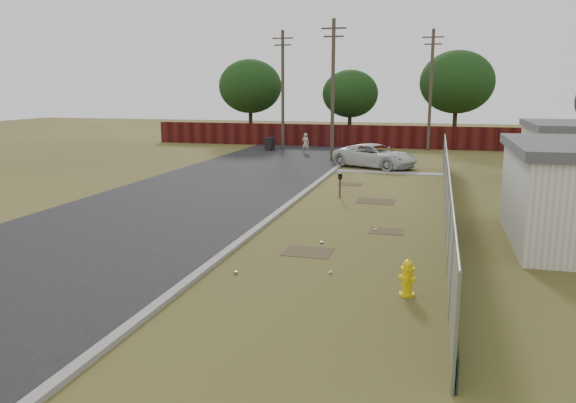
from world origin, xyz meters
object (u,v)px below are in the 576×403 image
(pickup_truck, at_px, (375,156))
(pedestrian, at_px, (306,143))
(trash_bin, at_px, (270,144))
(fire_hydrant, at_px, (407,278))
(mailbox, at_px, (340,178))

(pickup_truck, xyz_separation_m, pedestrian, (-5.68, 5.93, 0.05))
(trash_bin, bearing_deg, pickup_truck, -40.29)
(trash_bin, bearing_deg, pedestrian, -26.51)
(pickup_truck, bearing_deg, fire_hydrant, -146.25)
(pickup_truck, height_order, pedestrian, pedestrian)
(fire_hydrant, distance_m, trash_bin, 31.15)
(mailbox, bearing_deg, pickup_truck, 87.59)
(fire_hydrant, height_order, pickup_truck, pickup_truck)
(fire_hydrant, distance_m, pickup_truck, 21.47)
(pickup_truck, xyz_separation_m, trash_bin, (-8.88, 7.53, -0.20))
(pickup_truck, relative_size, trash_bin, 5.14)
(mailbox, height_order, pedestrian, pedestrian)
(mailbox, relative_size, pedestrian, 0.72)
(fire_hydrant, bearing_deg, pickup_truck, 98.17)
(fire_hydrant, xyz_separation_m, pickup_truck, (-3.05, 21.25, 0.29))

